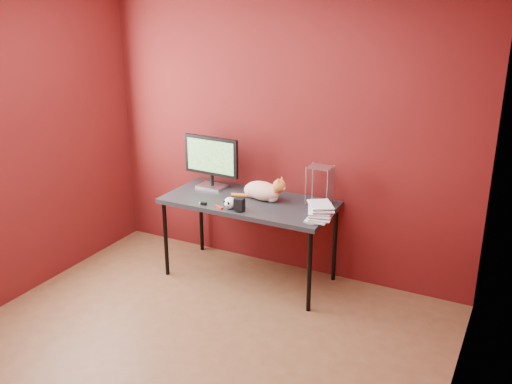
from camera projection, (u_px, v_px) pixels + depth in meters
The scene contains 11 objects.
room at pixel (168, 167), 3.54m from camera, with size 3.52×3.52×2.61m.
desk at pixel (249, 206), 5.00m from camera, with size 1.50×0.70×0.75m.
monitor at pixel (211, 159), 5.22m from camera, with size 0.56×0.19×0.48m.
cat at pixel (263, 191), 4.97m from camera, with size 0.52×0.24×0.24m.
skull_mug at pixel (230, 203), 4.77m from camera, with size 0.10×0.11×0.10m.
speaker at pixel (239, 205), 4.72m from camera, with size 0.10×0.10×0.11m.
book_stack at pixel (313, 133), 4.35m from camera, with size 0.27×0.29×1.41m.
wire_rack at pixel (320, 185), 4.85m from camera, with size 0.20×0.17×0.34m.
pocket_knife at pixel (219, 207), 4.79m from camera, with size 0.09×0.02×0.02m, color #B0160D.
black_gadget at pixel (204, 203), 4.87m from camera, with size 0.05×0.03×0.02m, color black.
washer at pixel (202, 203), 4.91m from camera, with size 0.05×0.05×0.00m, color #BBBCC1.
Camera 1 is at (2.03, -2.77, 2.48)m, focal length 40.00 mm.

